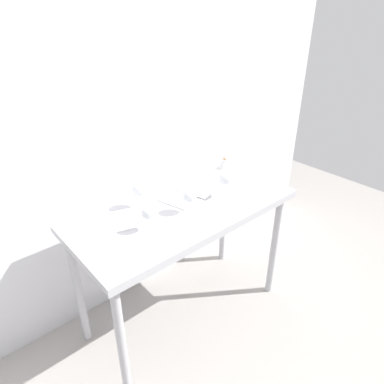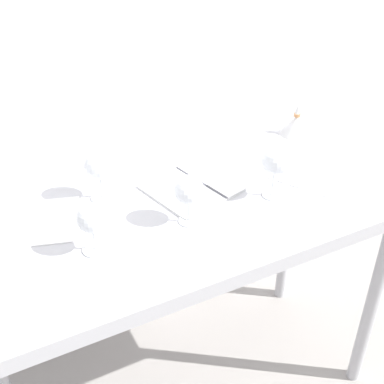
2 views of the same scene
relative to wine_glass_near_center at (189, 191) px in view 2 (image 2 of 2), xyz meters
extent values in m
cube|color=silver|center=(0.02, 0.56, 0.29)|extent=(3.80, 0.04, 2.60)
cube|color=#B0B0B5|center=(0.02, 0.07, -0.13)|extent=(1.40, 0.64, 0.04)
cube|color=#B0B0B5|center=(0.02, -0.25, -0.13)|extent=(1.40, 0.01, 0.05)
cylinder|color=#B0B0B5|center=(0.66, -0.19, -0.58)|extent=(0.05, 0.05, 0.86)
cylinder|color=#B0B0B5|center=(0.66, 0.33, -0.58)|extent=(0.05, 0.05, 0.86)
cylinder|color=white|center=(0.00, 0.00, -0.11)|extent=(0.06, 0.06, 0.00)
cylinder|color=white|center=(0.00, 0.00, -0.07)|extent=(0.01, 0.01, 0.07)
sphere|color=white|center=(0.00, 0.00, 0.00)|extent=(0.09, 0.09, 0.09)
cylinder|color=#5B1521|center=(0.00, 0.00, -0.01)|extent=(0.06, 0.06, 0.02)
cylinder|color=white|center=(-0.28, 0.00, -0.11)|extent=(0.07, 0.07, 0.00)
cylinder|color=white|center=(-0.28, 0.00, -0.07)|extent=(0.01, 0.01, 0.07)
sphere|color=white|center=(-0.28, 0.00, 0.00)|extent=(0.08, 0.08, 0.08)
cylinder|color=maroon|center=(-0.28, 0.00, -0.01)|extent=(0.06, 0.06, 0.02)
cylinder|color=white|center=(0.29, 0.00, -0.11)|extent=(0.06, 0.06, 0.00)
cylinder|color=white|center=(0.29, 0.00, -0.06)|extent=(0.01, 0.01, 0.09)
sphere|color=white|center=(0.29, 0.00, 0.03)|extent=(0.10, 0.10, 0.10)
cylinder|color=maroon|center=(0.29, 0.00, 0.01)|extent=(0.07, 0.07, 0.03)
cylinder|color=white|center=(-0.19, 0.23, -0.11)|extent=(0.07, 0.07, 0.00)
cylinder|color=white|center=(-0.19, 0.23, -0.07)|extent=(0.01, 0.01, 0.08)
sphere|color=white|center=(-0.19, 0.23, 0.01)|extent=(0.09, 0.09, 0.09)
cylinder|color=maroon|center=(-0.19, 0.23, -0.01)|extent=(0.06, 0.06, 0.03)
cube|color=white|center=(0.04, 0.14, -0.10)|extent=(0.22, 0.28, 0.01)
cube|color=white|center=(0.20, 0.18, -0.10)|extent=(0.22, 0.28, 0.01)
cube|color=#3F3F47|center=(0.12, 0.16, -0.10)|extent=(0.07, 0.24, 0.01)
cube|color=white|center=(-0.35, 0.18, -0.11)|extent=(0.20, 0.25, 0.00)
cube|color=white|center=(0.45, 0.05, -0.11)|extent=(0.27, 0.31, 0.00)
cone|color=silver|center=(0.60, 0.30, -0.07)|extent=(0.12, 0.12, 0.07)
cylinder|color=#C17F4C|center=(0.60, 0.30, -0.03)|extent=(0.02, 0.02, 0.01)
cone|color=silver|center=(0.60, 0.30, -0.01)|extent=(0.02, 0.02, 0.03)
camera|label=1|loc=(-1.13, -1.33, 0.97)|focal=32.15mm
camera|label=2|loc=(-0.55, -1.10, 0.84)|focal=49.32mm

